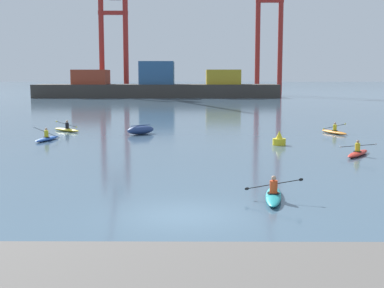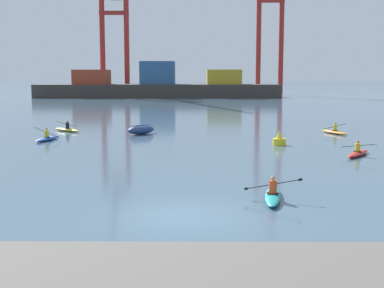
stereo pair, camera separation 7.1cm
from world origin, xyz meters
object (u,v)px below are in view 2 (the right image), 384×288
Objects in this scene: channel_buoy at (279,140)px; kayak_blue at (47,138)px; container_barge at (158,86)px; gantry_crane_west_mid at (271,20)px; kayak_red at (358,153)px; kayak_orange at (334,132)px; kayak_yellow at (67,129)px; kayak_teal at (273,195)px; capsized_dinghy at (141,130)px; gantry_crane_west at (114,26)px.

channel_buoy is 0.29× the size of kayak_blue.
gantry_crane_west_mid is at bearing 27.31° from container_barge.
kayak_orange is at bearing 81.75° from kayak_red.
kayak_red is 24.93m from kayak_yellow.
container_barge reaches higher than kayak_red.
kayak_yellow reaches higher than kayak_teal.
kayak_orange and kayak_teal have the same top height.
kayak_orange is (15.98, 0.52, -0.18)m from capsized_dinghy.
gantry_crane_west is 81.70m from capsized_dinghy.
gantry_crane_west is at bearing 95.75° from kayak_yellow.
channel_buoy reaches higher than kayak_orange.
gantry_crane_west is 0.94× the size of gantry_crane_west_mid.
kayak_teal is (7.52, -22.64, -0.18)m from capsized_dinghy.
kayak_teal is at bearing -99.84° from channel_buoy.
capsized_dinghy is 0.83× the size of kayak_red.
gantry_crane_west is at bearing 95.39° from kayak_blue.
container_barge reaches higher than kayak_yellow.
kayak_yellow reaches higher than capsized_dinghy.
kayak_yellow is at bearing -84.25° from gantry_crane_west.
gantry_crane_west_mid reaches higher than capsized_dinghy.
capsized_dinghy is 23.86m from kayak_teal.
kayak_red is (3.96, -4.81, -0.19)m from channel_buoy.
capsized_dinghy is 15.99m from kayak_orange.
kayak_orange is (19.96, -72.92, -2.22)m from container_barge.
gantry_crane_west is at bearing 152.28° from container_barge.
kayak_red is at bearing -38.76° from capsized_dinghy.
gantry_crane_west reaches higher than kayak_teal.
capsized_dinghy is at bearing 108.36° from kayak_teal.
kayak_red is at bearing -19.18° from kayak_blue.
gantry_crane_west is 13.20× the size of capsized_dinghy.
gantry_crane_west is 96.07m from kayak_red.
kayak_yellow is at bearing -108.97° from gantry_crane_west_mid.
container_barge reaches higher than kayak_teal.
gantry_crane_west is at bearing 111.16° from kayak_orange.
channel_buoy is 16.25m from kayak_teal.
gantry_crane_west_mid reaches higher than kayak_orange.
kayak_blue is (7.85, -83.11, -15.89)m from gantry_crane_west.
kayak_orange is at bearing 69.92° from kayak_teal.
container_barge is at bearing 96.82° from kayak_teal.
channel_buoy is 6.23m from kayak_red.
kayak_yellow is 6.41m from kayak_blue.
capsized_dinghy is at bearing -18.30° from kayak_yellow.
channel_buoy is at bearing 129.45° from kayak_red.
kayak_yellow is 0.86× the size of kayak_blue.
kayak_orange is at bearing -68.84° from gantry_crane_west.
gantry_crane_west is 78.70m from kayak_yellow.
kayak_orange is at bearing -94.36° from gantry_crane_west_mid.
kayak_blue is (-16.79, 2.41, -0.19)m from channel_buoy.
kayak_blue reaches higher than kayak_red.
container_barge is 18.00m from gantry_crane_west.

